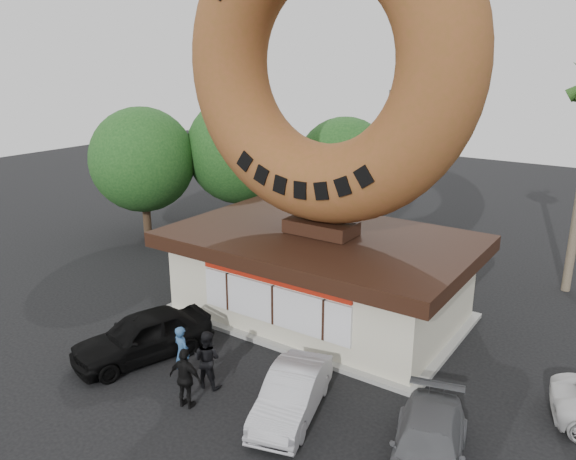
# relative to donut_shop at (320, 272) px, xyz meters

# --- Properties ---
(ground) EXTENTS (90.00, 90.00, 0.00)m
(ground) POSITION_rel_donut_shop_xyz_m (0.00, -5.98, -1.77)
(ground) COLOR black
(ground) RESTS_ON ground
(donut_shop) EXTENTS (11.20, 7.20, 3.80)m
(donut_shop) POSITION_rel_donut_shop_xyz_m (0.00, 0.00, 0.00)
(donut_shop) COLOR beige
(donut_shop) RESTS_ON ground
(giant_donut) EXTENTS (11.20, 2.85, 11.20)m
(giant_donut) POSITION_rel_donut_shop_xyz_m (0.00, 0.02, 7.63)
(giant_donut) COLOR brown
(giant_donut) RESTS_ON donut_shop
(tree_west) EXTENTS (6.00, 6.00, 7.65)m
(tree_west) POSITION_rel_donut_shop_xyz_m (-9.50, 7.02, 2.87)
(tree_west) COLOR #473321
(tree_west) RESTS_ON ground
(tree_mid) EXTENTS (5.20, 5.20, 6.63)m
(tree_mid) POSITION_rel_donut_shop_xyz_m (-4.00, 9.02, 2.25)
(tree_mid) COLOR #473321
(tree_mid) RESTS_ON ground
(tree_far) EXTENTS (5.60, 5.60, 7.14)m
(tree_far) POSITION_rel_donut_shop_xyz_m (-13.00, 3.02, 2.56)
(tree_far) COLOR #473321
(tree_far) RESTS_ON ground
(street_lamp) EXTENTS (2.11, 0.20, 8.00)m
(street_lamp) POSITION_rel_donut_shop_xyz_m (-1.86, 10.02, 2.72)
(street_lamp) COLOR #59595E
(street_lamp) RESTS_ON ground
(person_left) EXTENTS (0.72, 0.56, 1.77)m
(person_left) POSITION_rel_donut_shop_xyz_m (-1.13, -6.28, -0.88)
(person_left) COLOR navy
(person_left) RESTS_ON ground
(person_center) EXTENTS (1.00, 0.85, 1.83)m
(person_center) POSITION_rel_donut_shop_xyz_m (-0.20, -6.17, -0.85)
(person_center) COLOR black
(person_center) RESTS_ON ground
(person_right) EXTENTS (1.13, 0.60, 1.83)m
(person_right) POSITION_rel_donut_shop_xyz_m (0.03, -7.30, -0.85)
(person_right) COLOR black
(person_right) RESTS_ON ground
(car_black) EXTENTS (3.21, 4.98, 1.58)m
(car_black) POSITION_rel_donut_shop_xyz_m (-3.12, -6.10, -0.98)
(car_black) COLOR black
(car_black) RESTS_ON ground
(car_silver) EXTENTS (2.41, 4.15, 1.29)m
(car_silver) POSITION_rel_donut_shop_xyz_m (2.69, -5.89, -1.12)
(car_silver) COLOR #AAAAAF
(car_silver) RESTS_ON ground
(car_grey) EXTENTS (2.77, 4.56, 1.24)m
(car_grey) POSITION_rel_donut_shop_xyz_m (6.63, -5.86, -1.15)
(car_grey) COLOR slate
(car_grey) RESTS_ON ground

